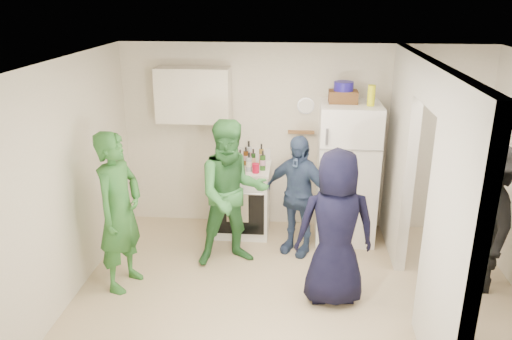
{
  "coord_description": "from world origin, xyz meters",
  "views": [
    {
      "loc": [
        -0.04,
        -4.76,
        3.12
      ],
      "look_at": [
        -0.49,
        0.4,
        1.25
      ],
      "focal_mm": 35.0,
      "sensor_mm": 36.0,
      "label": 1
    }
  ],
  "objects_px": {
    "person_green_center": "(232,194)",
    "person_navy": "(336,228)",
    "fridge": "(347,173)",
    "stove": "(241,200)",
    "person_nook": "(485,219)",
    "wicker_basket": "(343,97)",
    "person_denim": "(297,195)",
    "blue_bowl": "(344,86)",
    "person_green_left": "(119,212)",
    "yellow_cup_stack_top": "(371,95)"
  },
  "relations": [
    {
      "from": "person_green_center",
      "to": "person_navy",
      "type": "height_order",
      "value": "person_green_center"
    },
    {
      "from": "fridge",
      "to": "person_green_center",
      "type": "xyz_separation_m",
      "value": [
        -1.38,
        -0.78,
        -0.02
      ]
    },
    {
      "from": "stove",
      "to": "person_nook",
      "type": "height_order",
      "value": "person_nook"
    },
    {
      "from": "fridge",
      "to": "person_navy",
      "type": "relative_size",
      "value": 1.08
    },
    {
      "from": "wicker_basket",
      "to": "person_denim",
      "type": "bearing_deg",
      "value": -136.18
    },
    {
      "from": "person_denim",
      "to": "blue_bowl",
      "type": "bearing_deg",
      "value": 70.83
    },
    {
      "from": "person_green_left",
      "to": "person_green_center",
      "type": "xyz_separation_m",
      "value": [
        1.14,
        0.61,
        -0.0
      ]
    },
    {
      "from": "stove",
      "to": "yellow_cup_stack_top",
      "type": "distance_m",
      "value": 2.18
    },
    {
      "from": "blue_bowl",
      "to": "fridge",
      "type": "bearing_deg",
      "value": -26.57
    },
    {
      "from": "person_nook",
      "to": "yellow_cup_stack_top",
      "type": "bearing_deg",
      "value": -127.8
    },
    {
      "from": "yellow_cup_stack_top",
      "to": "person_green_left",
      "type": "xyz_separation_m",
      "value": [
        -2.74,
        -1.29,
        -1.05
      ]
    },
    {
      "from": "yellow_cup_stack_top",
      "to": "person_green_center",
      "type": "relative_size",
      "value": 0.14
    },
    {
      "from": "person_navy",
      "to": "person_nook",
      "type": "height_order",
      "value": "person_nook"
    },
    {
      "from": "person_green_center",
      "to": "person_navy",
      "type": "xyz_separation_m",
      "value": [
        1.15,
        -0.69,
        -0.05
      ]
    },
    {
      "from": "person_green_left",
      "to": "person_nook",
      "type": "height_order",
      "value": "person_green_left"
    },
    {
      "from": "yellow_cup_stack_top",
      "to": "fridge",
      "type": "bearing_deg",
      "value": 155.56
    },
    {
      "from": "wicker_basket",
      "to": "yellow_cup_stack_top",
      "type": "height_order",
      "value": "yellow_cup_stack_top"
    },
    {
      "from": "fridge",
      "to": "person_nook",
      "type": "bearing_deg",
      "value": -39.0
    },
    {
      "from": "blue_bowl",
      "to": "person_nook",
      "type": "xyz_separation_m",
      "value": [
        1.47,
        -1.16,
        -1.18
      ]
    },
    {
      "from": "person_denim",
      "to": "person_navy",
      "type": "bearing_deg",
      "value": -41.7
    },
    {
      "from": "blue_bowl",
      "to": "person_green_center",
      "type": "height_order",
      "value": "blue_bowl"
    },
    {
      "from": "wicker_basket",
      "to": "person_green_left",
      "type": "xyz_separation_m",
      "value": [
        -2.42,
        -1.44,
        -1.0
      ]
    },
    {
      "from": "wicker_basket",
      "to": "person_nook",
      "type": "xyz_separation_m",
      "value": [
        1.47,
        -1.16,
        -1.05
      ]
    },
    {
      "from": "fridge",
      "to": "person_nook",
      "type": "relative_size",
      "value": 1.08
    },
    {
      "from": "stove",
      "to": "person_navy",
      "type": "bearing_deg",
      "value": -52.5
    },
    {
      "from": "fridge",
      "to": "blue_bowl",
      "type": "bearing_deg",
      "value": 153.43
    },
    {
      "from": "person_navy",
      "to": "fridge",
      "type": "bearing_deg",
      "value": -105.19
    },
    {
      "from": "stove",
      "to": "person_navy",
      "type": "height_order",
      "value": "person_navy"
    },
    {
      "from": "person_navy",
      "to": "person_green_center",
      "type": "bearing_deg",
      "value": -37.39
    },
    {
      "from": "blue_bowl",
      "to": "stove",
      "type": "bearing_deg",
      "value": -179.11
    },
    {
      "from": "stove",
      "to": "person_green_center",
      "type": "relative_size",
      "value": 0.53
    },
    {
      "from": "yellow_cup_stack_top",
      "to": "person_nook",
      "type": "relative_size",
      "value": 0.15
    },
    {
      "from": "person_green_center",
      "to": "stove",
      "type": "bearing_deg",
      "value": 71.6
    },
    {
      "from": "person_nook",
      "to": "wicker_basket",
      "type": "bearing_deg",
      "value": -124.78
    },
    {
      "from": "person_green_left",
      "to": "person_nook",
      "type": "bearing_deg",
      "value": -70.74
    },
    {
      "from": "person_green_center",
      "to": "person_denim",
      "type": "distance_m",
      "value": 0.83
    },
    {
      "from": "blue_bowl",
      "to": "person_green_left",
      "type": "xyz_separation_m",
      "value": [
        -2.42,
        -1.44,
        -1.13
      ]
    },
    {
      "from": "fridge",
      "to": "person_nook",
      "type": "distance_m",
      "value": 1.76
    },
    {
      "from": "wicker_basket",
      "to": "person_green_left",
      "type": "height_order",
      "value": "wicker_basket"
    },
    {
      "from": "fridge",
      "to": "wicker_basket",
      "type": "bearing_deg",
      "value": 153.43
    },
    {
      "from": "person_denim",
      "to": "person_green_center",
      "type": "bearing_deg",
      "value": -129.81
    },
    {
      "from": "person_green_center",
      "to": "person_denim",
      "type": "xyz_separation_m",
      "value": [
        0.76,
        0.32,
        -0.13
      ]
    },
    {
      "from": "yellow_cup_stack_top",
      "to": "person_green_center",
      "type": "distance_m",
      "value": 2.03
    },
    {
      "from": "stove",
      "to": "wicker_basket",
      "type": "distance_m",
      "value": 1.91
    },
    {
      "from": "yellow_cup_stack_top",
      "to": "person_nook",
      "type": "bearing_deg",
      "value": -41.28
    },
    {
      "from": "person_green_left",
      "to": "blue_bowl",
      "type": "bearing_deg",
      "value": -44.15
    },
    {
      "from": "person_green_center",
      "to": "person_nook",
      "type": "distance_m",
      "value": 2.77
    },
    {
      "from": "fridge",
      "to": "yellow_cup_stack_top",
      "type": "height_order",
      "value": "yellow_cup_stack_top"
    },
    {
      "from": "wicker_basket",
      "to": "person_navy",
      "type": "relative_size",
      "value": 0.21
    },
    {
      "from": "stove",
      "to": "person_navy",
      "type": "relative_size",
      "value": 0.56
    }
  ]
}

